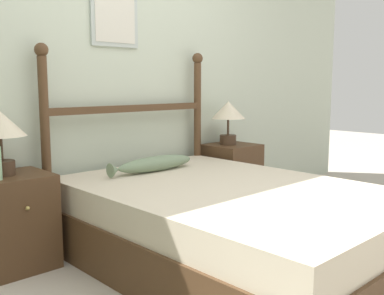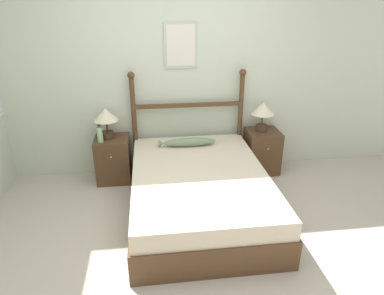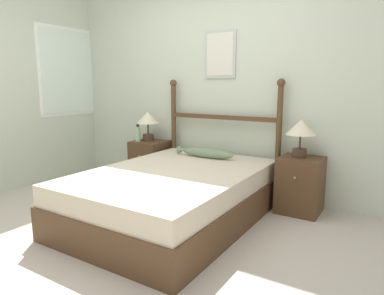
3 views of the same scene
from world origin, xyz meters
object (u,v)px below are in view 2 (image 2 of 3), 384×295
at_px(nightstand_right, 262,151).
at_px(fish_pillow, 188,142).
at_px(bed, 199,192).
at_px(bottle, 100,134).
at_px(nightstand_left, 113,159).
at_px(table_lamp_right, 263,111).
at_px(table_lamp_left, 106,117).

relative_size(nightstand_right, fish_pillow, 0.80).
height_order(bed, bottle, bottle).
xyz_separation_m(bed, nightstand_right, (0.97, 0.85, 0.04)).
relative_size(nightstand_left, bottle, 2.51).
height_order(nightstand_left, bottle, bottle).
bearing_deg(table_lamp_right, nightstand_right, -33.49).
xyz_separation_m(bed, bottle, (-1.09, 0.76, 0.43)).
height_order(nightstand_right, bottle, bottle).
xyz_separation_m(bottle, fish_pillow, (1.05, -0.08, -0.13)).
distance_m(table_lamp_right, bottle, 2.04).
height_order(nightstand_left, table_lamp_right, table_lamp_right).
relative_size(table_lamp_right, fish_pillow, 0.54).
relative_size(bed, bottle, 8.99).
bearing_deg(nightstand_left, fish_pillow, -10.40).
xyz_separation_m(nightstand_left, table_lamp_right, (1.91, 0.02, 0.55)).
distance_m(table_lamp_left, fish_pillow, 1.03).
distance_m(nightstand_left, fish_pillow, 0.98).
relative_size(bed, table_lamp_left, 5.37).
distance_m(nightstand_right, fish_pillow, 1.06).
xyz_separation_m(nightstand_left, bottle, (-0.12, -0.09, 0.39)).
xyz_separation_m(bed, table_lamp_right, (0.94, 0.87, 0.60)).
distance_m(bottle, fish_pillow, 1.06).
bearing_deg(bed, bottle, 145.16).
xyz_separation_m(bed, table_lamp_left, (-1.01, 0.87, 0.60)).
xyz_separation_m(table_lamp_left, fish_pillow, (0.97, -0.19, -0.30)).
xyz_separation_m(nightstand_right, table_lamp_right, (-0.03, 0.02, 0.55)).
relative_size(table_lamp_right, bottle, 1.67).
height_order(bottle, fish_pillow, bottle).
distance_m(nightstand_left, table_lamp_right, 1.99).
bearing_deg(nightstand_right, bed, -138.84).
distance_m(bed, bottle, 1.39).
height_order(bed, table_lamp_left, table_lamp_left).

